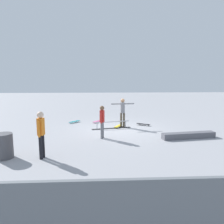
# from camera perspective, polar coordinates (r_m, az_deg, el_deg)

# --- Properties ---
(ground_plane) EXTENTS (60.00, 60.00, 0.00)m
(ground_plane) POSITION_cam_1_polar(r_m,az_deg,el_deg) (11.75, 1.92, -4.61)
(ground_plane) COLOR #9E9EA3
(grind_rail) EXTENTS (2.19, 0.70, 0.40)m
(grind_rail) POSITION_cam_1_polar(r_m,az_deg,el_deg) (11.91, -0.13, -3.56)
(grind_rail) COLOR black
(grind_rail) RESTS_ON ground_plane
(skate_ledge) EXTENTS (2.57, 0.73, 0.27)m
(skate_ledge) POSITION_cam_1_polar(r_m,az_deg,el_deg) (10.62, 19.60, -5.85)
(skate_ledge) COLOR #595960
(skate_ledge) RESTS_ON ground_plane
(skater_main) EXTENTS (1.31, 0.22, 1.63)m
(skater_main) POSITION_cam_1_polar(r_m,az_deg,el_deg) (12.11, 2.82, 0.36)
(skater_main) COLOR brown
(skater_main) RESTS_ON ground_plane
(skateboard_main) EXTENTS (0.55, 0.80, 0.09)m
(skateboard_main) POSITION_cam_1_polar(r_m,az_deg,el_deg) (12.22, 1.66, -3.72)
(skateboard_main) COLOR yellow
(skateboard_main) RESTS_ON ground_plane
(bystander_orange_shirt) EXTENTS (0.23, 0.38, 1.65)m
(bystander_orange_shirt) POSITION_cam_1_polar(r_m,az_deg,el_deg) (7.76, -18.25, -5.10)
(bystander_orange_shirt) COLOR black
(bystander_orange_shirt) RESTS_ON ground_plane
(bystander_red_shirt) EXTENTS (0.23, 0.35, 1.52)m
(bystander_red_shirt) POSITION_cam_1_polar(r_m,az_deg,el_deg) (9.86, -2.63, -2.15)
(bystander_red_shirt) COLOR slate
(bystander_red_shirt) RESTS_ON ground_plane
(loose_skateboard_black) EXTENTS (0.78, 0.59, 0.09)m
(loose_skateboard_black) POSITION_cam_1_polar(r_m,az_deg,el_deg) (12.82, 8.26, -3.21)
(loose_skateboard_black) COLOR black
(loose_skateboard_black) RESTS_ON ground_plane
(loose_skateboard_teal) EXTENTS (0.67, 0.74, 0.09)m
(loose_skateboard_teal) POSITION_cam_1_polar(r_m,az_deg,el_deg) (13.66, -9.91, -2.49)
(loose_skateboard_teal) COLOR teal
(loose_skateboard_teal) RESTS_ON ground_plane
(loose_skateboard_pink) EXTENTS (0.63, 0.76, 0.09)m
(loose_skateboard_pink) POSITION_cam_1_polar(r_m,az_deg,el_deg) (13.57, -3.84, -2.45)
(loose_skateboard_pink) COLOR #E05993
(loose_skateboard_pink) RESTS_ON ground_plane
(trash_bin) EXTENTS (0.63, 0.63, 0.87)m
(trash_bin) POSITION_cam_1_polar(r_m,az_deg,el_deg) (8.41, -26.77, -8.03)
(trash_bin) COLOR #47474C
(trash_bin) RESTS_ON ground_plane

